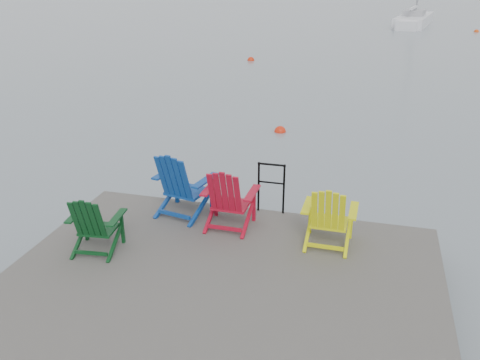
% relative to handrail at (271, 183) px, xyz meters
% --- Properties ---
extents(ground, '(400.00, 400.00, 0.00)m').
position_rel_handrail_xyz_m(ground, '(-0.25, -2.45, -1.04)').
color(ground, gray).
rests_on(ground, ground).
extents(dock, '(6.00, 5.00, 1.40)m').
position_rel_handrail_xyz_m(dock, '(-0.25, -2.45, -0.69)').
color(dock, '#33302D').
rests_on(dock, ground).
extents(handrail, '(0.48, 0.04, 0.90)m').
position_rel_handrail_xyz_m(handrail, '(0.00, 0.00, 0.00)').
color(handrail, black).
rests_on(handrail, dock).
extents(chair_green, '(0.81, 0.76, 0.95)m').
position_rel_handrail_xyz_m(chair_green, '(-2.24, -1.99, -0.06)').
color(chair_green, '#0A3816').
rests_on(chair_green, dock).
extents(chair_blue, '(1.05, 0.99, 1.16)m').
position_rel_handrail_xyz_m(chair_blue, '(-1.44, -0.50, 0.04)').
color(chair_blue, navy).
rests_on(chair_blue, dock).
extents(chair_red, '(0.86, 0.80, 1.06)m').
position_rel_handrail_xyz_m(chair_red, '(-0.54, -0.74, -0.01)').
color(chair_red, '#AA0C22').
rests_on(chair_red, dock).
extents(chair_yellow, '(0.82, 0.76, 1.02)m').
position_rel_handrail_xyz_m(chair_yellow, '(1.07, -0.92, -0.03)').
color(chair_yellow, '#DBDF0C').
rests_on(chair_yellow, dock).
extents(sailboat_near, '(3.63, 8.73, 11.70)m').
position_rel_handrail_xyz_m(sailboat_near, '(4.17, 38.04, -0.69)').
color(sailboat_near, white).
rests_on(sailboat_near, ground).
extents(buoy_a, '(0.34, 0.34, 0.34)m').
position_rel_handrail_xyz_m(buoy_a, '(-0.99, 6.21, -1.04)').
color(buoy_a, red).
rests_on(buoy_a, ground).
extents(buoy_b, '(0.37, 0.37, 0.37)m').
position_rel_handrail_xyz_m(buoy_b, '(-4.74, 17.88, -1.04)').
color(buoy_b, red).
rests_on(buoy_b, ground).
extents(buoy_d, '(0.36, 0.36, 0.36)m').
position_rel_handrail_xyz_m(buoy_d, '(8.47, 34.34, -1.04)').
color(buoy_d, '#E0440D').
rests_on(buoy_d, ground).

